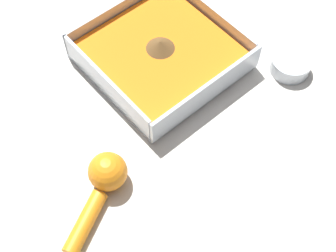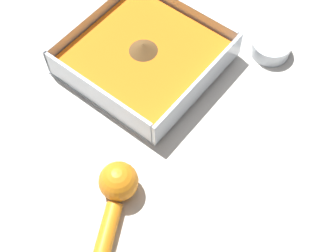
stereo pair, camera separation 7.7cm
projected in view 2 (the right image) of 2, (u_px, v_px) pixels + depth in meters
ground_plane at (152, 57)px, 0.88m from camera, size 4.00×4.00×0.00m
square_dish at (145, 57)px, 0.86m from camera, size 0.25×0.25×0.06m
spice_bowl at (271, 48)px, 0.88m from camera, size 0.07×0.07×0.03m
lemon_squeezer at (116, 193)px, 0.71m from camera, size 0.15×0.10×0.06m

